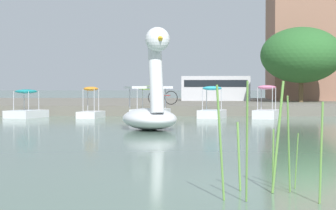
% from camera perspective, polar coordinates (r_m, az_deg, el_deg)
% --- Properties ---
extents(ground_plane, '(586.26, 586.26, 0.00)m').
position_cam_1_polar(ground_plane, '(9.35, 11.51, -7.45)').
color(ground_plane, '#567060').
extents(shore_bank_far, '(113.26, 23.72, 0.52)m').
position_cam_1_polar(shore_bank_far, '(43.80, 4.30, 0.03)').
color(shore_bank_far, '#6B665B').
rests_on(shore_bank_far, ground_plane).
extents(swan_boat, '(2.63, 3.58, 3.44)m').
position_cam_1_polar(swan_boat, '(21.63, -1.57, -0.04)').
color(swan_boat, white).
rests_on(swan_boat, ground_plane).
extents(pedal_boat_pink, '(1.52, 2.07, 1.57)m').
position_cam_1_polar(pedal_boat_pink, '(29.91, 8.93, -0.35)').
color(pedal_boat_pink, white).
rests_on(pedal_boat_pink, ground_plane).
extents(pedal_boat_cyan, '(1.46, 2.02, 1.52)m').
position_cam_1_polar(pedal_boat_cyan, '(29.96, 4.01, -0.31)').
color(pedal_boat_cyan, white).
rests_on(pedal_boat_cyan, ground_plane).
extents(pedal_boat_lime, '(1.85, 2.47, 1.54)m').
position_cam_1_polar(pedal_boat_lime, '(29.87, -1.60, -0.36)').
color(pedal_boat_lime, white).
rests_on(pedal_boat_lime, ground_plane).
extents(pedal_boat_orange, '(1.16, 1.94, 1.50)m').
position_cam_1_polar(pedal_boat_orange, '(30.32, -7.00, -0.41)').
color(pedal_boat_orange, white).
rests_on(pedal_boat_orange, ground_plane).
extents(pedal_boat_teal, '(1.84, 2.38, 1.37)m').
position_cam_1_polar(pedal_boat_teal, '(31.10, -12.71, -0.40)').
color(pedal_boat_teal, white).
rests_on(pedal_boat_teal, ground_plane).
extents(tree_sapling_by_fence, '(6.93, 7.09, 4.79)m').
position_cam_1_polar(tree_sapling_by_fence, '(41.16, 11.98, 4.45)').
color(tree_sapling_by_fence, brown).
rests_on(tree_sapling_by_fence, shore_bank_far).
extents(bicycle_parked, '(1.67, 0.49, 0.77)m').
position_cam_1_polar(bicycle_parked, '(34.56, -0.49, 0.68)').
color(bicycle_parked, black).
rests_on(bicycle_parked, shore_bank_far).
extents(parked_van, '(4.92, 2.24, 1.74)m').
position_cam_1_polar(parked_van, '(44.95, 4.38, 1.60)').
color(parked_van, silver).
rests_on(parked_van, shore_bank_far).
extents(reed_clump_foreground, '(3.85, 1.77, 1.59)m').
position_cam_1_polar(reed_clump_foreground, '(8.78, 14.30, -3.66)').
color(reed_clump_foreground, '#669942').
rests_on(reed_clump_foreground, ground_plane).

